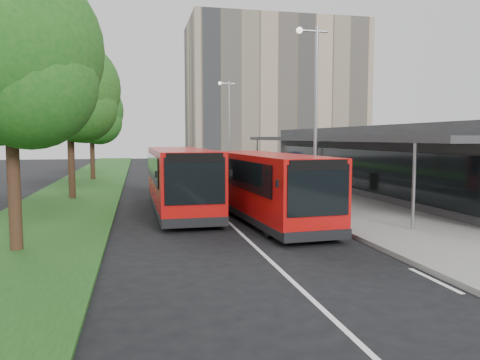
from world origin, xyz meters
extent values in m
plane|color=black|center=(0.00, 0.00, 0.00)|extent=(120.00, 120.00, 0.00)
cube|color=slate|center=(6.00, 20.00, 0.07)|extent=(5.00, 80.00, 0.15)
cube|color=#1C4516|center=(-7.00, 20.00, 0.05)|extent=(5.00, 80.00, 0.10)
cube|color=silver|center=(0.00, 15.00, 0.01)|extent=(0.12, 70.00, 0.01)
cube|color=silver|center=(3.30, -8.00, 0.01)|extent=(0.12, 2.00, 0.01)
cube|color=silver|center=(3.30, -2.00, 0.01)|extent=(0.12, 2.00, 0.01)
cube|color=silver|center=(3.30, 4.00, 0.01)|extent=(0.12, 2.00, 0.01)
cube|color=silver|center=(3.30, 10.00, 0.01)|extent=(0.12, 2.00, 0.01)
cube|color=silver|center=(3.30, 16.00, 0.01)|extent=(0.12, 2.00, 0.01)
cube|color=silver|center=(3.30, 22.00, 0.01)|extent=(0.12, 2.00, 0.01)
cube|color=silver|center=(3.30, 28.00, 0.01)|extent=(0.12, 2.00, 0.01)
cube|color=silver|center=(3.30, 34.00, 0.01)|extent=(0.12, 2.00, 0.01)
cube|color=silver|center=(3.30, 40.00, 0.01)|extent=(0.12, 2.00, 0.01)
cube|color=silver|center=(3.30, 46.00, 0.01)|extent=(0.12, 2.00, 0.01)
cube|color=tan|center=(14.00, 42.00, 9.00)|extent=(22.00, 12.00, 18.00)
cube|color=#2A2A2D|center=(11.00, 8.00, 2.00)|extent=(5.00, 26.00, 4.00)
cube|color=black|center=(8.48, 8.00, 1.60)|extent=(0.06, 24.00, 2.20)
cube|color=#2A2A2D|center=(7.20, 8.00, 3.30)|extent=(2.80, 26.00, 0.25)
cylinder|color=gray|center=(5.90, -3.00, 1.65)|extent=(0.12, 0.12, 3.30)
cylinder|color=gray|center=(5.90, 19.00, 1.65)|extent=(0.12, 0.12, 3.30)
cylinder|color=#372216|center=(-7.00, -3.00, 2.07)|extent=(0.36, 0.36, 4.14)
sphere|color=#185416|center=(-7.00, -3.00, 5.83)|extent=(5.27, 5.27, 5.27)
sphere|color=#185416|center=(-6.40, -3.40, 4.89)|extent=(3.76, 3.76, 3.76)
cylinder|color=#372216|center=(-7.00, 9.00, 2.11)|extent=(0.36, 0.36, 4.23)
sphere|color=#185416|center=(-7.00, 9.00, 5.95)|extent=(5.38, 5.38, 5.38)
sphere|color=#185416|center=(-6.40, 8.60, 4.99)|extent=(3.84, 3.84, 3.84)
sphere|color=#185416|center=(-7.50, 9.50, 5.28)|extent=(4.23, 4.23, 4.23)
cylinder|color=#372216|center=(-7.00, 21.00, 1.94)|extent=(0.36, 0.36, 3.88)
sphere|color=#185416|center=(-7.00, 21.00, 5.47)|extent=(4.94, 4.94, 4.94)
sphere|color=#185416|center=(-6.40, 20.60, 4.59)|extent=(3.53, 3.53, 3.53)
sphere|color=#185416|center=(-7.50, 21.50, 4.85)|extent=(3.88, 3.88, 3.88)
cylinder|color=gray|center=(4.20, 2.00, 4.15)|extent=(0.16, 0.16, 8.00)
cylinder|color=gray|center=(4.00, 2.00, 7.95)|extent=(1.40, 0.10, 0.10)
sphere|color=silver|center=(3.40, 2.00, 7.95)|extent=(0.28, 0.28, 0.28)
cylinder|color=gray|center=(4.20, 22.00, 4.15)|extent=(0.16, 0.16, 8.00)
cylinder|color=gray|center=(4.00, 22.00, 7.95)|extent=(1.40, 0.10, 0.10)
sphere|color=silver|center=(3.40, 22.00, 7.95)|extent=(0.28, 0.28, 0.28)
cube|color=#BA0910|center=(1.53, 0.48, 1.52)|extent=(2.90, 9.63, 2.40)
cube|color=black|center=(1.53, 0.48, 0.34)|extent=(2.92, 9.66, 0.27)
cube|color=black|center=(1.86, -4.28, 1.76)|extent=(2.03, 0.19, 1.58)
cube|color=black|center=(1.21, 5.24, 1.90)|extent=(1.99, 0.19, 1.18)
cube|color=black|center=(0.37, 0.67, 1.95)|extent=(0.60, 8.13, 1.09)
cube|color=black|center=(2.66, 0.83, 1.95)|extent=(0.60, 8.13, 1.09)
cube|color=black|center=(1.86, -4.29, 0.36)|extent=(2.26, 0.23, 0.32)
cube|color=black|center=(1.86, -4.29, 2.53)|extent=(1.90, 0.17, 0.32)
cube|color=black|center=(0.58, -4.17, 1.99)|extent=(0.09, 0.09, 0.23)
cube|color=black|center=(3.11, -4.00, 1.99)|extent=(0.09, 0.09, 0.23)
cylinder|color=black|center=(0.80, -2.66, 0.41)|extent=(0.33, 0.83, 0.81)
cylinder|color=black|center=(2.69, -2.53, 0.41)|extent=(0.33, 0.83, 0.81)
cylinder|color=black|center=(0.38, 3.48, 0.41)|extent=(0.33, 0.83, 0.81)
cylinder|color=black|center=(2.27, 3.61, 0.41)|extent=(0.33, 0.83, 0.81)
cube|color=#BA0910|center=(-1.64, 3.64, 1.59)|extent=(2.56, 10.01, 2.52)
cube|color=black|center=(-1.64, 3.64, 0.36)|extent=(2.58, 10.03, 0.28)
cube|color=black|center=(-1.55, -1.36, 1.85)|extent=(2.14, 0.09, 1.66)
cube|color=black|center=(-1.74, 8.65, 1.99)|extent=(2.09, 0.09, 1.23)
cube|color=black|center=(-2.85, 3.91, 2.04)|extent=(0.21, 8.55, 1.14)
cube|color=black|center=(-0.44, 3.95, 2.04)|extent=(0.21, 8.55, 1.14)
cube|color=black|center=(-1.55, -1.37, 0.38)|extent=(2.37, 0.12, 0.33)
cube|color=black|center=(-1.55, -1.37, 2.66)|extent=(1.99, 0.08, 0.33)
cube|color=black|center=(-2.88, -1.18, 2.09)|extent=(0.08, 0.08, 0.24)
cube|color=black|center=(-0.22, -1.13, 2.09)|extent=(0.08, 0.08, 0.24)
cylinder|color=black|center=(-2.58, 0.40, 0.43)|extent=(0.30, 0.86, 0.85)
cylinder|color=black|center=(-0.58, 0.44, 0.43)|extent=(0.30, 0.86, 0.85)
cylinder|color=black|center=(-2.70, 6.85, 0.43)|extent=(0.30, 0.86, 0.85)
cylinder|color=black|center=(-0.71, 6.89, 0.43)|extent=(0.30, 0.86, 0.85)
cylinder|color=#372316|center=(5.96, 9.11, 0.67)|extent=(0.76, 0.76, 1.03)
cylinder|color=yellow|center=(5.15, 17.67, 0.58)|extent=(0.15, 0.15, 0.86)
imported|color=#560E0C|center=(1.87, 36.83, 0.60)|extent=(2.73, 3.78, 1.19)
imported|color=navy|center=(-1.24, 45.08, 0.69)|extent=(1.98, 4.34, 1.38)
camera|label=1|loc=(-3.47, -17.53, 3.35)|focal=35.00mm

